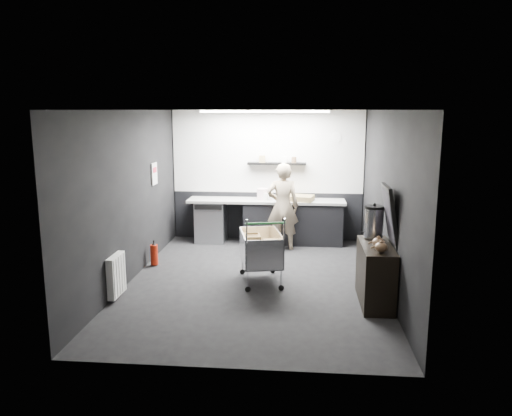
{
  "coord_description": "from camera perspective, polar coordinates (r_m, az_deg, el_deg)",
  "views": [
    {
      "loc": [
        0.7,
        -7.57,
        2.7
      ],
      "look_at": [
        -0.03,
        0.4,
        1.12
      ],
      "focal_mm": 35.0,
      "sensor_mm": 36.0,
      "label": 1
    }
  ],
  "objects": [
    {
      "name": "kitchen_wall_panel",
      "position": [
        10.36,
        1.32,
        6.44
      ],
      "size": [
        3.95,
        0.02,
        1.7
      ],
      "primitive_type": "cube",
      "color": "silver",
      "rests_on": "wall_back"
    },
    {
      "name": "prep_counter",
      "position": [
        10.26,
        1.92,
        -1.49
      ],
      "size": [
        3.2,
        0.61,
        0.9
      ],
      "color": "black",
      "rests_on": "floor"
    },
    {
      "name": "ceiling_strip",
      "position": [
        9.45,
        0.97,
        10.97
      ],
      "size": [
        2.4,
        0.2,
        0.04
      ],
      "primitive_type": "cube",
      "color": "white",
      "rests_on": "ceiling"
    },
    {
      "name": "poster",
      "position": [
        9.34,
        -11.54,
        3.85
      ],
      "size": [
        0.02,
        0.3,
        0.4
      ],
      "primitive_type": "cube",
      "color": "silver",
      "rests_on": "wall_left"
    },
    {
      "name": "cardboard_box",
      "position": [
        10.09,
        5.01,
        1.14
      ],
      "size": [
        0.61,
        0.51,
        0.11
      ],
      "primitive_type": "cube",
      "rotation": [
        0.0,
        0.0,
        -0.22
      ],
      "color": "#927C4D",
      "rests_on": "prep_counter"
    },
    {
      "name": "ceiling",
      "position": [
        7.6,
        -0.07,
        11.15
      ],
      "size": [
        5.5,
        5.5,
        0.0
      ],
      "primitive_type": "plane",
      "rotation": [
        3.14,
        0.0,
        0.0
      ],
      "color": "white",
      "rests_on": "wall_back"
    },
    {
      "name": "pink_tub",
      "position": [
        10.16,
        0.77,
        1.6
      ],
      "size": [
        0.23,
        0.23,
        0.23
      ],
      "primitive_type": "cylinder",
      "color": "white",
      "rests_on": "prep_counter"
    },
    {
      "name": "wall_left",
      "position": [
        8.15,
        -14.22,
        1.27
      ],
      "size": [
        0.0,
        5.5,
        5.5
      ],
      "primitive_type": "plane",
      "rotation": [
        1.57,
        0.0,
        1.57
      ],
      "color": "black",
      "rests_on": "floor"
    },
    {
      "name": "floor",
      "position": [
        8.07,
        -0.07,
        -8.4
      ],
      "size": [
        5.5,
        5.5,
        0.0
      ],
      "primitive_type": "plane",
      "color": "black",
      "rests_on": "ground"
    },
    {
      "name": "wall_clock",
      "position": [
        10.33,
        9.17,
        7.96
      ],
      "size": [
        0.2,
        0.03,
        0.2
      ],
      "primitive_type": "cylinder",
      "rotation": [
        1.57,
        0.0,
        0.0
      ],
      "color": "white",
      "rests_on": "wall_back"
    },
    {
      "name": "wall_back",
      "position": [
        10.43,
        1.31,
        3.71
      ],
      "size": [
        5.5,
        0.0,
        5.5
      ],
      "primitive_type": "plane",
      "rotation": [
        1.57,
        0.0,
        0.0
      ],
      "color": "black",
      "rests_on": "floor"
    },
    {
      "name": "shopping_cart",
      "position": [
        7.9,
        0.53,
        -4.86
      ],
      "size": [
        0.79,
        1.11,
        1.09
      ],
      "color": "silver",
      "rests_on": "floor"
    },
    {
      "name": "radiator",
      "position": [
        7.55,
        -15.68,
        -7.42
      ],
      "size": [
        0.1,
        0.5,
        0.6
      ],
      "primitive_type": "cube",
      "color": "white",
      "rests_on": "wall_left"
    },
    {
      "name": "wall_right",
      "position": [
        7.8,
        14.72,
        0.82
      ],
      "size": [
        0.0,
        5.5,
        5.5
      ],
      "primitive_type": "plane",
      "rotation": [
        1.57,
        0.0,
        -1.57
      ],
      "color": "black",
      "rests_on": "floor"
    },
    {
      "name": "person",
      "position": [
        9.73,
        3.08,
        0.18
      ],
      "size": [
        0.63,
        0.43,
        1.7
      ],
      "primitive_type": "imported",
      "rotation": [
        0.0,
        0.0,
        3.17
      ],
      "color": "beige",
      "rests_on": "floor"
    },
    {
      "name": "poster_red_band",
      "position": [
        9.33,
        -11.53,
        4.28
      ],
      "size": [
        0.02,
        0.22,
        0.1
      ],
      "primitive_type": "cube",
      "color": "red",
      "rests_on": "poster"
    },
    {
      "name": "dado_panel",
      "position": [
        10.56,
        1.28,
        -0.88
      ],
      "size": [
        3.95,
        0.02,
        1.0
      ],
      "primitive_type": "cube",
      "color": "black",
      "rests_on": "wall_back"
    },
    {
      "name": "sideboard",
      "position": [
        7.29,
        13.57,
        -6.41
      ],
      "size": [
        0.48,
        1.13,
        1.69
      ],
      "color": "black",
      "rests_on": "floor"
    },
    {
      "name": "fire_extinguisher",
      "position": [
        8.98,
        -11.56,
        -5.16
      ],
      "size": [
        0.13,
        0.13,
        0.44
      ],
      "color": "#AA1E0B",
      "rests_on": "floor"
    },
    {
      "name": "white_container",
      "position": [
        10.12,
        0.93,
        1.32
      ],
      "size": [
        0.19,
        0.17,
        0.15
      ],
      "primitive_type": "cube",
      "rotation": [
        0.0,
        0.0,
        -0.27
      ],
      "color": "white",
      "rests_on": "prep_counter"
    },
    {
      "name": "wall_front",
      "position": [
        5.06,
        -2.93,
        -4.35
      ],
      "size": [
        5.5,
        0.0,
        5.5
      ],
      "primitive_type": "plane",
      "rotation": [
        -1.57,
        0.0,
        0.0
      ],
      "color": "black",
      "rests_on": "floor"
    },
    {
      "name": "floating_shelf",
      "position": [
        10.26,
        2.39,
        5.1
      ],
      "size": [
        1.2,
        0.22,
        0.04
      ],
      "primitive_type": "cube",
      "color": "black",
      "rests_on": "wall_back"
    }
  ]
}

